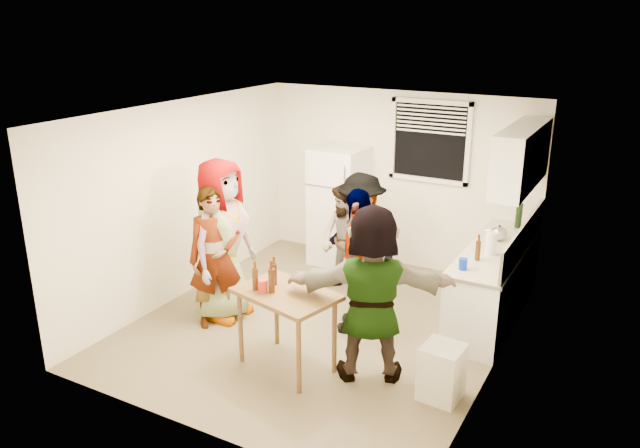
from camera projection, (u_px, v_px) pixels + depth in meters
The scene contains 23 objects.
room at pixel (322, 324), 7.35m from camera, with size 4.00×4.50×2.50m, color white, non-canonical shape.
window at pixel (430, 141), 8.39m from camera, with size 1.12×0.10×1.06m, color white, non-canonical shape.
refrigerator at pixel (339, 206), 8.99m from camera, with size 0.70×0.70×1.70m, color white.
counter_lower at pixel (494, 285), 7.39m from camera, with size 0.60×2.20×0.86m, color white.
countertop at pixel (497, 249), 7.25m from camera, with size 0.64×2.22×0.04m, color beige.
backsplash at pixel (524, 237), 7.06m from camera, with size 0.03×2.20×0.36m, color beige.
upper_cabinets at pixel (522, 157), 7.02m from camera, with size 0.34×1.60×0.70m, color white.
kettle at pixel (498, 240), 7.48m from camera, with size 0.24×0.20×0.20m, color silver, non-canonical shape.
paper_towel at pixel (490, 254), 7.04m from camera, with size 0.12×0.12×0.26m, color white.
wine_bottle at pixel (517, 228), 7.92m from camera, with size 0.08×0.08×0.33m, color black.
beer_bottle_counter at pixel (477, 260), 6.88m from camera, with size 0.06×0.06×0.22m, color #47230C.
blue_cup at pixel (463, 269), 6.63m from camera, with size 0.09×0.09×0.12m, color #052AC7.
picture_frame at pixel (525, 235), 7.47m from camera, with size 0.02×0.17×0.14m, color #BA943C.
trash_bin at pixel (442, 374), 5.88m from camera, with size 0.37×0.37×0.54m, color silver.
serving_table at pixel (287, 366), 6.48m from camera, with size 1.00×0.67×0.85m, color brown, non-canonical shape.
beer_bottle_table at pixel (272, 292), 6.21m from camera, with size 0.07×0.07×0.25m, color #47230C.
red_cup at pixel (263, 292), 6.22m from camera, with size 0.10×0.10×0.13m, color red.
guest_grey at pixel (226, 315), 7.59m from camera, with size 0.95×1.95×0.62m, color gray.
guest_stripe at pixel (219, 323), 7.38m from camera, with size 0.61×1.67×0.40m, color #141933.
guest_back_left at pixel (344, 294), 8.17m from camera, with size 0.71×1.46×0.55m, color brown.
guest_back_right at pixel (360, 295), 8.11m from camera, with size 1.06×1.64×0.61m, color #3B3B3F.
guest_black at pixel (357, 327), 7.29m from camera, with size 0.99×1.69×0.41m, color black.
guest_orange at pixel (369, 375), 6.33m from camera, with size 1.68×1.81×0.53m, color #EE795D.
Camera 1 is at (3.16, -5.78, 3.47)m, focal length 35.00 mm.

